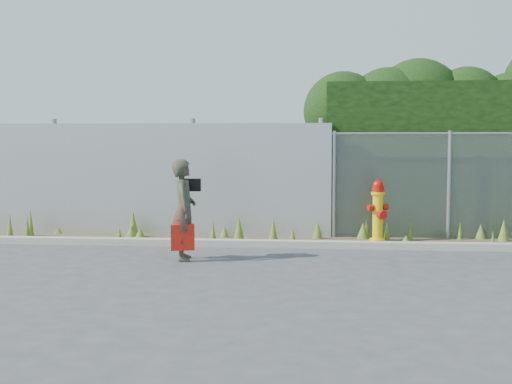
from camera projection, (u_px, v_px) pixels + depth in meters
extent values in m
plane|color=#3E3E41|center=(268.00, 267.00, 9.44)|extent=(80.00, 80.00, 0.00)
cube|color=#9B968C|center=(275.00, 244.00, 11.22)|extent=(16.00, 0.22, 0.12)
cube|color=#4A3F2A|center=(277.00, 242.00, 11.82)|extent=(16.00, 1.20, 0.01)
cone|color=#49661E|center=(131.00, 232.00, 12.25)|extent=(0.24, 0.24, 0.25)
cone|color=#49661E|center=(363.00, 231.00, 12.10)|extent=(0.24, 0.24, 0.31)
cone|color=#49661E|center=(10.00, 227.00, 11.90)|extent=(0.13, 0.13, 0.52)
cone|color=#49661E|center=(504.00, 231.00, 11.79)|extent=(0.21, 0.21, 0.41)
cone|color=#49661E|center=(135.00, 227.00, 12.70)|extent=(0.18, 0.18, 0.32)
cone|color=#49661E|center=(60.00, 223.00, 12.85)|extent=(0.23, 0.23, 0.44)
cone|color=#49661E|center=(481.00, 232.00, 12.06)|extent=(0.21, 0.21, 0.30)
cone|color=#49661E|center=(318.00, 231.00, 12.08)|extent=(0.21, 0.21, 0.34)
cone|color=#49661E|center=(133.00, 224.00, 12.33)|extent=(0.22, 0.22, 0.52)
cone|color=#49661E|center=(387.00, 232.00, 11.93)|extent=(0.12, 0.12, 0.34)
cone|color=#49661E|center=(239.00, 229.00, 11.93)|extent=(0.21, 0.21, 0.44)
cone|color=#49661E|center=(177.00, 225.00, 12.59)|extent=(0.10, 0.10, 0.41)
cone|color=#49661E|center=(224.00, 232.00, 12.28)|extent=(0.18, 0.18, 0.23)
cone|color=#49661E|center=(366.00, 228.00, 12.29)|extent=(0.16, 0.16, 0.38)
cone|color=#49661E|center=(406.00, 241.00, 11.28)|extent=(0.23, 0.23, 0.19)
cone|color=#49661E|center=(410.00, 232.00, 11.97)|extent=(0.10, 0.10, 0.33)
cone|color=#49661E|center=(31.00, 223.00, 12.42)|extent=(0.12, 0.12, 0.54)
cone|color=#49661E|center=(273.00, 230.00, 11.85)|extent=(0.18, 0.18, 0.42)
cone|color=#49661E|center=(119.00, 235.00, 11.66)|extent=(0.16, 0.16, 0.29)
cone|color=#49661E|center=(460.00, 231.00, 12.00)|extent=(0.09, 0.09, 0.35)
cone|color=#49661E|center=(293.00, 235.00, 11.83)|extent=(0.13, 0.13, 0.24)
cone|color=#49661E|center=(27.00, 228.00, 11.94)|extent=(0.12, 0.12, 0.48)
cone|color=#49661E|center=(213.00, 233.00, 11.58)|extent=(0.14, 0.14, 0.40)
cone|color=#49661E|center=(493.00, 239.00, 11.15)|extent=(0.08, 0.08, 0.29)
cone|color=#49661E|center=(140.00, 234.00, 12.21)|extent=(0.21, 0.21, 0.20)
cube|color=#A6A8AD|center=(115.00, 180.00, 12.63)|extent=(8.50, 0.08, 2.20)
cylinder|color=gray|center=(56.00, 176.00, 12.86)|extent=(0.10, 0.10, 2.30)
cylinder|color=gray|center=(193.00, 177.00, 12.60)|extent=(0.10, 0.10, 2.30)
cylinder|color=gray|center=(321.00, 178.00, 12.38)|extent=(0.10, 0.10, 2.30)
cube|color=gray|center=(506.00, 187.00, 11.96)|extent=(6.50, 0.03, 2.00)
cylinder|color=gray|center=(508.00, 133.00, 11.88)|extent=(6.50, 0.04, 0.04)
cylinder|color=gray|center=(334.00, 185.00, 12.24)|extent=(0.07, 0.07, 2.05)
cylinder|color=gray|center=(449.00, 185.00, 12.05)|extent=(0.07, 0.07, 2.05)
cube|color=black|center=(508.00, 159.00, 12.88)|extent=(7.30, 1.60, 3.00)
sphere|color=black|center=(343.00, 111.00, 13.11)|extent=(1.62, 1.62, 1.62)
sphere|color=black|center=(388.00, 111.00, 13.13)|extent=(1.77, 1.77, 1.77)
sphere|color=black|center=(418.00, 104.00, 13.23)|extent=(1.85, 1.85, 1.85)
sphere|color=black|center=(466.00, 104.00, 13.08)|extent=(1.53, 1.53, 1.53)
sphere|color=black|center=(511.00, 109.00, 13.07)|extent=(1.51, 1.51, 1.51)
cylinder|color=yellow|center=(377.00, 240.00, 11.80)|extent=(0.29, 0.29, 0.06)
cylinder|color=yellow|center=(378.00, 218.00, 11.77)|extent=(0.19, 0.19, 0.88)
cylinder|color=yellow|center=(378.00, 193.00, 11.73)|extent=(0.25, 0.25, 0.05)
cylinder|color=#B20F0A|center=(378.00, 189.00, 11.73)|extent=(0.22, 0.22, 0.10)
sphere|color=#B20F0A|center=(378.00, 185.00, 11.72)|extent=(0.20, 0.20, 0.20)
cylinder|color=#B20F0A|center=(378.00, 180.00, 11.71)|extent=(0.05, 0.05, 0.05)
cylinder|color=#B20F0A|center=(370.00, 207.00, 11.76)|extent=(0.10, 0.11, 0.11)
cylinder|color=#B20F0A|center=(386.00, 207.00, 11.74)|extent=(0.10, 0.11, 0.11)
cylinder|color=#B20F0A|center=(378.00, 215.00, 11.62)|extent=(0.16, 0.12, 0.16)
imported|color=#0E593D|center=(184.00, 210.00, 9.96)|extent=(0.48, 0.64, 1.58)
cube|color=#BD2C0A|center=(183.00, 237.00, 9.84)|extent=(0.36, 0.13, 0.40)
cylinder|color=#BD2C0A|center=(182.00, 220.00, 9.82)|extent=(0.17, 0.02, 0.02)
cube|color=black|center=(192.00, 185.00, 10.14)|extent=(0.27, 0.11, 0.20)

